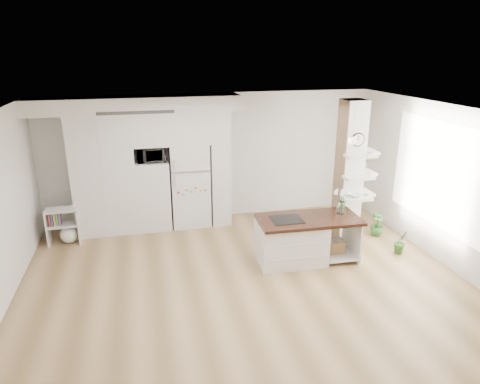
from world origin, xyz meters
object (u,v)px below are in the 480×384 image
Objects in this scene: refrigerator at (190,184)px; kitchen_island at (297,239)px; bookshelf at (65,228)px; floor_plant_a at (400,242)px.

refrigerator reaches higher than kitchen_island.
floor_plant_a is (5.97, -1.87, -0.08)m from bookshelf.
bookshelf is 1.55× the size of floor_plant_a.
refrigerator is at bearing 128.93° from kitchen_island.
refrigerator is 2.70m from kitchen_island.
bookshelf is (-2.45, -0.42, -0.57)m from refrigerator.
floor_plant_a is (1.93, -0.17, -0.20)m from kitchen_island.
floor_plant_a is (3.52, -2.29, -0.65)m from refrigerator.
bookshelf is at bearing 159.17° from kitchen_island.
floor_plant_a is at bearing -18.66° from bookshelf.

